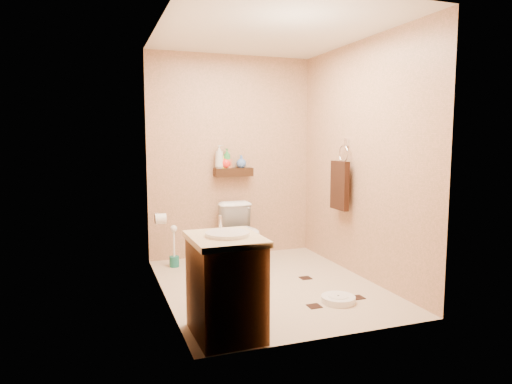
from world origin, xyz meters
name	(u,v)px	position (x,y,z in m)	size (l,w,h in m)	color
ground	(269,285)	(0.00, 0.00, 0.00)	(2.50, 2.50, 0.00)	#C3AE8F
wall_back	(231,157)	(0.00, 1.25, 1.20)	(2.00, 0.04, 2.40)	tan
wall_front	(334,171)	(0.00, -1.25, 1.20)	(2.00, 0.04, 2.40)	tan
wall_left	(162,164)	(-1.00, 0.00, 1.20)	(0.04, 2.50, 2.40)	tan
wall_right	(360,160)	(1.00, 0.00, 1.20)	(0.04, 2.50, 2.40)	tan
ceiling	(269,31)	(0.00, 0.00, 2.40)	(2.00, 2.50, 0.02)	silver
wall_shelf	(233,172)	(0.00, 1.17, 1.02)	(0.46, 0.14, 0.10)	#371C0F
floor_accents	(275,285)	(0.06, -0.04, 0.00)	(1.32, 1.41, 0.01)	black
toilet	(243,234)	(0.00, 0.83, 0.34)	(0.38, 0.66, 0.68)	white
vanity	(226,284)	(-0.70, -0.95, 0.38)	(0.51, 0.61, 0.85)	brown
bathroom_scale	(338,299)	(0.40, -0.65, 0.03)	(0.30, 0.30, 0.06)	white
toilet_brush	(174,252)	(-0.76, 0.94, 0.17)	(0.11, 0.11, 0.47)	#1A6A5E
towel_ring	(340,183)	(0.91, 0.25, 0.95)	(0.12, 0.30, 0.76)	silver
toilet_paper	(160,219)	(-0.94, 0.65, 0.60)	(0.12, 0.11, 0.12)	white
bottle_a	(219,157)	(-0.17, 1.17, 1.21)	(0.11, 0.11, 0.27)	beige
bottle_b	(224,162)	(-0.12, 1.17, 1.14)	(0.06, 0.07, 0.14)	yellow
bottle_c	(226,161)	(-0.10, 1.17, 1.15)	(0.13, 0.13, 0.16)	red
bottle_d	(227,158)	(-0.08, 1.17, 1.19)	(0.09, 0.09, 0.23)	green
bottle_e	(228,161)	(-0.06, 1.17, 1.15)	(0.07, 0.07, 0.16)	#DB7149
bottle_f	(241,161)	(0.10, 1.17, 1.15)	(0.12, 0.12, 0.15)	#4970B8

